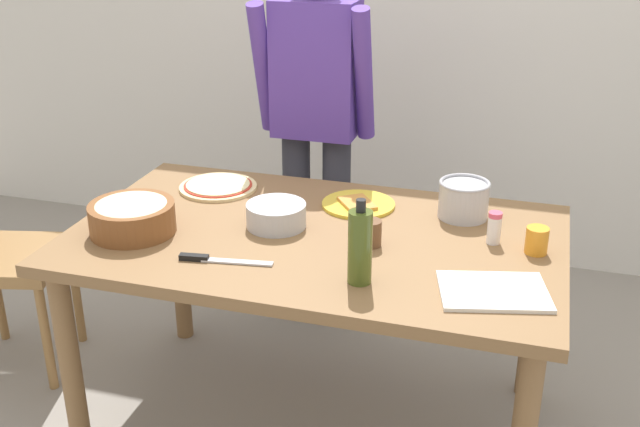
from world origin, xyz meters
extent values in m
plane|color=gray|center=(0.00, 0.00, 0.00)|extent=(8.00, 8.00, 0.00)
cube|color=brown|center=(0.00, 0.00, 0.74)|extent=(1.60, 0.96, 0.04)
cylinder|color=brown|center=(-0.72, -0.40, 0.36)|extent=(0.07, 0.07, 0.72)
cylinder|color=brown|center=(-0.72, 0.40, 0.36)|extent=(0.07, 0.07, 0.72)
cylinder|color=brown|center=(0.72, 0.40, 0.36)|extent=(0.07, 0.07, 0.72)
cylinder|color=#2D2D38|center=(-0.32, 0.76, 0.42)|extent=(0.12, 0.12, 0.85)
cylinder|color=#2D2D38|center=(-0.14, 0.76, 0.42)|extent=(0.12, 0.12, 0.85)
cube|color=#56389E|center=(-0.23, 0.76, 1.12)|extent=(0.34, 0.20, 0.55)
cylinder|color=#56389E|center=(-0.44, 0.71, 1.12)|extent=(0.07, 0.21, 0.55)
cylinder|color=#56389E|center=(-0.02, 0.71, 1.12)|extent=(0.07, 0.21, 0.55)
cube|color=olive|center=(-1.25, 0.03, 0.47)|extent=(0.49, 0.49, 0.05)
cylinder|color=olive|center=(-1.04, -0.10, 0.23)|extent=(0.04, 0.04, 0.45)
cylinder|color=olive|center=(-1.13, 0.23, 0.23)|extent=(0.04, 0.04, 0.45)
cylinder|color=beige|center=(-0.47, 0.28, 0.77)|extent=(0.29, 0.29, 0.01)
cylinder|color=#B22D1E|center=(-0.47, 0.28, 0.77)|extent=(0.26, 0.26, 0.00)
cylinder|color=beige|center=(-0.47, 0.28, 0.78)|extent=(0.24, 0.24, 0.00)
cylinder|color=gold|center=(0.08, 0.27, 0.77)|extent=(0.26, 0.26, 0.01)
cube|color=#CC8438|center=(0.08, 0.25, 0.78)|extent=(0.16, 0.17, 0.01)
cylinder|color=brown|center=(-0.58, -0.16, 0.81)|extent=(0.28, 0.28, 0.10)
ellipsoid|color=beige|center=(-0.58, -0.16, 0.85)|extent=(0.25, 0.25, 0.05)
cylinder|color=#B7B7BC|center=(-0.14, 0.02, 0.80)|extent=(0.20, 0.20, 0.08)
cylinder|color=#47561E|center=(0.22, -0.28, 0.87)|extent=(0.07, 0.07, 0.22)
cylinder|color=black|center=(0.22, -0.28, 1.00)|extent=(0.03, 0.03, 0.04)
cylinder|color=#B7B7BC|center=(0.44, 0.28, 0.82)|extent=(0.17, 0.17, 0.12)
torus|color=#A5A5AD|center=(0.44, 0.28, 0.88)|extent=(0.17, 0.17, 0.01)
cylinder|color=orange|center=(0.70, 0.06, 0.80)|extent=(0.07, 0.07, 0.08)
cylinder|color=brown|center=(0.19, -0.04, 0.80)|extent=(0.07, 0.07, 0.08)
cylinder|color=white|center=(0.56, 0.09, 0.81)|extent=(0.04, 0.04, 0.09)
cylinder|color=#D84C66|center=(0.56, 0.09, 0.86)|extent=(0.04, 0.04, 0.02)
cube|color=white|center=(0.59, -0.24, 0.77)|extent=(0.34, 0.29, 0.01)
cube|color=silver|center=(-0.16, -0.27, 0.76)|extent=(0.22, 0.06, 0.01)
cube|color=black|center=(-0.30, -0.29, 0.77)|extent=(0.09, 0.04, 0.02)
camera|label=1|loc=(0.67, -2.19, 1.82)|focal=43.25mm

